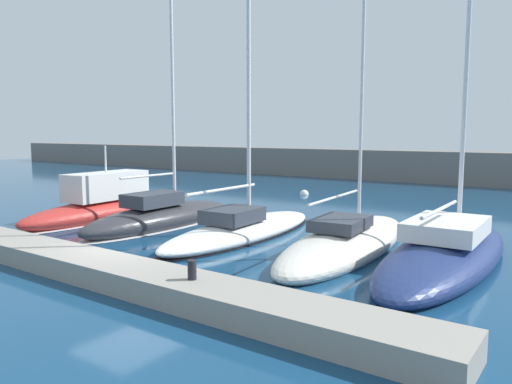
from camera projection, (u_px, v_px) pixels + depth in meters
ground_plane at (126, 265)px, 14.37m from camera, size 120.00×120.00×0.00m
dock_pier at (88, 265)px, 13.30m from camera, size 19.63×1.52×0.57m
breakwater_seawall at (430, 167)px, 38.49m from camera, size 108.00×2.98×2.44m
motorboat_red_nearest at (103, 205)px, 22.05m from camera, size 2.71×8.33×3.49m
sailboat_charcoal_second at (162, 216)px, 20.26m from camera, size 2.30×8.18×12.93m
sailboat_white_third at (243, 226)px, 18.41m from camera, size 2.79×9.08×17.34m
sailboat_ivory_fourth at (347, 240)px, 16.23m from camera, size 3.44×9.73×20.05m
sailboat_navy_fifth at (447, 250)px, 14.56m from camera, size 2.98×10.24×20.72m
mooring_buoy_white at (304, 194)px, 30.95m from camera, size 0.57×0.57×0.57m
dock_bollard at (192, 270)px, 11.04m from camera, size 0.20×0.20×0.44m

